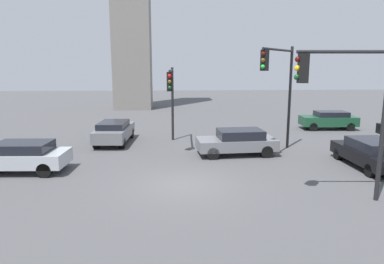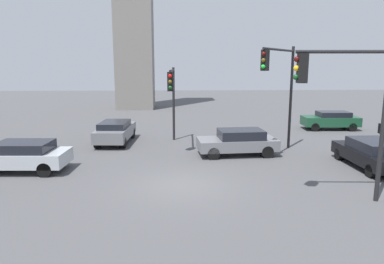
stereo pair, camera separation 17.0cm
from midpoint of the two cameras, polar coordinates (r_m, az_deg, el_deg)
name	(u,v)px [view 1 (the left image)]	position (r m, az deg, el deg)	size (l,w,h in m)	color
ground_plane	(184,185)	(14.67, -1.71, -8.56)	(109.76, 109.76, 0.00)	#4C4C4F
traffic_light_0	(279,77)	(19.54, 13.69, 8.64)	(2.70, 3.53, 5.89)	black
traffic_light_1	(345,92)	(13.31, 23.23, 5.97)	(3.31, 0.43, 5.57)	black
traffic_light_2	(171,89)	(20.70, -3.62, 6.93)	(0.38, 4.50, 4.71)	black
car_1	(329,120)	(28.90, 21.09, 1.88)	(4.18, 1.92, 1.38)	#19472D
car_2	(114,131)	(22.72, -12.67, 0.13)	(2.08, 4.53, 1.39)	slate
car_3	(372,153)	(18.91, 26.81, -3.02)	(2.03, 4.39, 1.38)	black
car_5	(237,141)	(19.42, 7.10, -1.53)	(4.39, 2.20, 1.40)	slate
car_6	(20,156)	(18.04, -26.27, -3.51)	(4.37, 2.12, 1.40)	#ADB2B7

